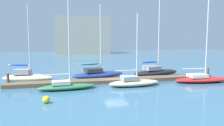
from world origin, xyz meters
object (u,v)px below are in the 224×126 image
Objects in this scene: sailboat_2 at (98,74)px; sailboat_3 at (134,82)px; harbor_building_distant at (81,35)px; sailboat_4 at (155,71)px; mooring_buoy_yellow at (46,100)px; sailboat_1 at (66,85)px; sailboat_0 at (27,77)px; sailboat_5 at (202,78)px.

sailboat_2 reaches higher than sailboat_3.
harbor_building_distant is at bearing 87.02° from sailboat_3.
sailboat_4 is 18.99× the size of mooring_buoy_yellow.
sailboat_1 is 13.05m from sailboat_4.
sailboat_2 is 0.56× the size of harbor_building_distant.
sailboat_4 is (4.97, 5.27, 0.15)m from sailboat_3.
sailboat_0 is at bearing 169.28° from sailboat_4.
sailboat_0 reaches higher than sailboat_1.
sailboat_3 is 0.70× the size of sailboat_5.
mooring_buoy_yellow is (-17.09, -4.32, -0.18)m from sailboat_5.
sailboat_0 is at bearing 174.06° from sailboat_2.
sailboat_4 is at bearing -14.72° from sailboat_2.
sailboat_5 reaches higher than sailboat_2.
sailboat_3 is at bearing 26.00° from mooring_buoy_yellow.
harbor_building_distant reaches higher than sailboat_2.
sailboat_1 is 0.79× the size of sailboat_4.
sailboat_5 is (15.33, 0.00, 0.02)m from sailboat_1.
sailboat_2 reaches higher than mooring_buoy_yellow.
sailboat_3 is at bearing -174.91° from sailboat_5.
sailboat_4 is (7.78, -0.52, 0.06)m from sailboat_2.
sailboat_4 is at bearing 127.55° from sailboat_5.
sailboat_0 is 15.33× the size of mooring_buoy_yellow.
sailboat_1 is 0.53× the size of harbor_building_distant.
sailboat_2 is at bearing 17.08° from sailboat_0.
harbor_building_distant is (-4.65, 45.38, 5.21)m from sailboat_4.
sailboat_5 is (11.15, -5.74, -0.08)m from sailboat_2.
sailboat_1 is 14.99× the size of mooring_buoy_yellow.
sailboat_2 is at bearing -93.99° from harbor_building_distant.
sailboat_0 is 1.17× the size of sailboat_3.
mooring_buoy_yellow is (-13.73, -9.55, -0.32)m from sailboat_4.
sailboat_2 reaches higher than sailboat_0.
sailboat_2 is 7.80m from sailboat_4.
sailboat_0 is at bearing 170.35° from sailboat_5.
sailboat_2 reaches higher than sailboat_1.
sailboat_4 is at bearing 19.34° from sailboat_1.
harbor_building_distant is at bearing 80.62° from mooring_buoy_yellow.
sailboat_1 is at bearing -167.87° from sailboat_4.
sailboat_0 is 47.31m from harbor_building_distant.
mooring_buoy_yellow is (-5.95, -10.06, -0.26)m from sailboat_2.
sailboat_5 is at bearing -2.27° from sailboat_3.
sailboat_0 is 9.65m from mooring_buoy_yellow.
sailboat_5 is 17.63m from mooring_buoy_yellow.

